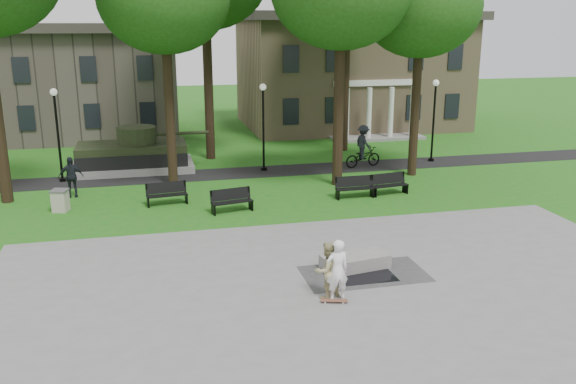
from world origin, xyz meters
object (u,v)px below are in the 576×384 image
Objects in this scene: concrete_block at (355,261)px; cyclist at (363,150)px; skateboarder at (337,270)px; friend_watching at (327,270)px; park_bench_0 at (167,193)px; trash_bin at (60,200)px.

cyclist is at bearing 68.99° from concrete_block.
concrete_block is 2.61m from skateboarder.
park_bench_0 is at bearing -88.58° from friend_watching.
concrete_block is at bearing -41.09° from trash_bin.
friend_watching is at bearing 143.86° from cyclist.
friend_watching is 17.18m from cyclist.
skateboarder is 1.94× the size of trash_bin.
cyclist is at bearing -133.20° from friend_watching.
cyclist reaches higher than skateboarder.
trash_bin is at bearing 172.97° from park_bench_0.
friend_watching is (-0.24, 0.22, -0.07)m from skateboarder.
concrete_block is at bearing -64.07° from park_bench_0.
friend_watching is 13.89m from trash_bin.
trash_bin is (-15.55, -4.90, -0.48)m from cyclist.
cyclist is (6.87, 15.75, 0.09)m from friend_watching.
friend_watching is (-1.56, -1.92, 0.63)m from concrete_block.
trash_bin is (-8.91, 11.07, -0.46)m from skateboarder.
friend_watching is at bearing -48.04° from skateboarder.
skateboarder is 14.22m from trash_bin.
skateboarder is 17.30m from cyclist.
concrete_block is 2.55m from friend_watching.
skateboarder is 1.01× the size of park_bench_0.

